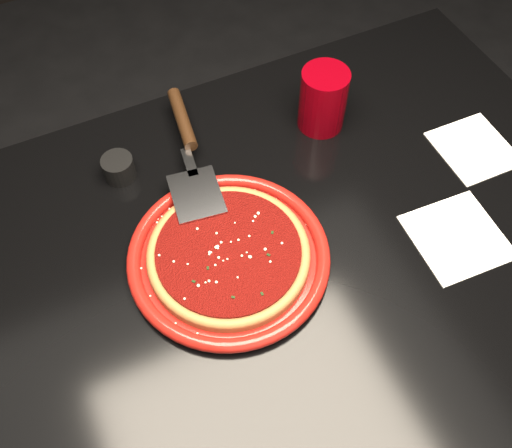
{
  "coord_description": "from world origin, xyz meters",
  "views": [
    {
      "loc": [
        -0.2,
        -0.39,
        1.51
      ],
      "look_at": [
        0.01,
        0.05,
        0.77
      ],
      "focal_mm": 40.0,
      "sensor_mm": 36.0,
      "label": 1
    }
  ],
  "objects_px": {
    "plate": "(229,256)",
    "ramekin": "(119,168)",
    "table": "(264,349)",
    "pizza_server": "(190,152)",
    "cup": "(323,100)"
  },
  "relations": [
    {
      "from": "plate",
      "to": "ramekin",
      "type": "height_order",
      "value": "ramekin"
    },
    {
      "from": "table",
      "to": "pizza_server",
      "type": "bearing_deg",
      "value": 99.18
    },
    {
      "from": "ramekin",
      "to": "cup",
      "type": "bearing_deg",
      "value": -5.92
    },
    {
      "from": "pizza_server",
      "to": "cup",
      "type": "bearing_deg",
      "value": 7.23
    },
    {
      "from": "table",
      "to": "pizza_server",
      "type": "distance_m",
      "value": 0.47
    },
    {
      "from": "ramekin",
      "to": "table",
      "type": "bearing_deg",
      "value": -59.17
    },
    {
      "from": "plate",
      "to": "ramekin",
      "type": "xyz_separation_m",
      "value": [
        -0.1,
        0.23,
        0.01
      ]
    },
    {
      "from": "cup",
      "to": "table",
      "type": "bearing_deg",
      "value": -134.66
    },
    {
      "from": "table",
      "to": "cup",
      "type": "xyz_separation_m",
      "value": [
        0.21,
        0.21,
        0.43
      ]
    },
    {
      "from": "pizza_server",
      "to": "table",
      "type": "bearing_deg",
      "value": -72.87
    },
    {
      "from": "plate",
      "to": "pizza_server",
      "type": "distance_m",
      "value": 0.2
    },
    {
      "from": "plate",
      "to": "pizza_server",
      "type": "bearing_deg",
      "value": 85.06
    },
    {
      "from": "plate",
      "to": "cup",
      "type": "bearing_deg",
      "value": 35.87
    },
    {
      "from": "ramekin",
      "to": "plate",
      "type": "bearing_deg",
      "value": -66.67
    },
    {
      "from": "plate",
      "to": "cup",
      "type": "relative_size",
      "value": 2.69
    }
  ]
}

